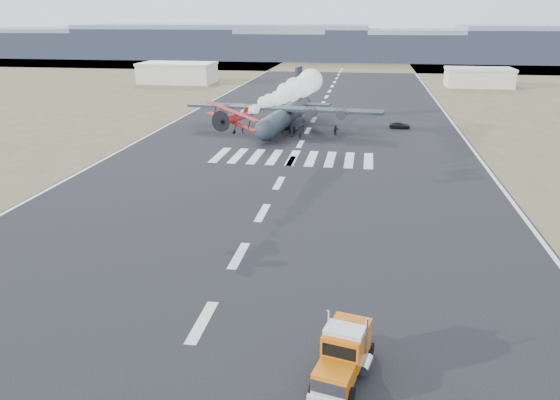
% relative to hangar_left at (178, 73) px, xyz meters
% --- Properties ---
extents(ground, '(500.00, 500.00, 0.00)m').
position_rel_hangar_left_xyz_m(ground, '(52.00, -145.00, -3.41)').
color(ground, black).
rests_on(ground, ground).
extents(scrub_far, '(500.00, 80.00, 0.00)m').
position_rel_hangar_left_xyz_m(scrub_far, '(52.00, 85.00, -3.41)').
color(scrub_far, brown).
rests_on(scrub_far, ground).
extents(runway_markings, '(60.00, 260.00, 0.01)m').
position_rel_hangar_left_xyz_m(runway_markings, '(52.00, -85.00, -3.40)').
color(runway_markings, silver).
rests_on(runway_markings, ground).
extents(ridge_seg_a, '(150.00, 50.00, 13.00)m').
position_rel_hangar_left_xyz_m(ridge_seg_a, '(-143.00, 115.00, 3.09)').
color(ridge_seg_a, slate).
rests_on(ridge_seg_a, ground).
extents(ridge_seg_b, '(150.00, 50.00, 15.00)m').
position_rel_hangar_left_xyz_m(ridge_seg_b, '(-78.00, 115.00, 4.09)').
color(ridge_seg_b, slate).
rests_on(ridge_seg_b, ground).
extents(ridge_seg_c, '(150.00, 50.00, 17.00)m').
position_rel_hangar_left_xyz_m(ridge_seg_c, '(-13.00, 115.00, 5.09)').
color(ridge_seg_c, slate).
rests_on(ridge_seg_c, ground).
extents(ridge_seg_d, '(150.00, 50.00, 13.00)m').
position_rel_hangar_left_xyz_m(ridge_seg_d, '(52.00, 115.00, 3.09)').
color(ridge_seg_d, slate).
rests_on(ridge_seg_d, ground).
extents(ridge_seg_e, '(150.00, 50.00, 15.00)m').
position_rel_hangar_left_xyz_m(ridge_seg_e, '(117.00, 115.00, 4.09)').
color(ridge_seg_e, slate).
rests_on(ridge_seg_e, ground).
extents(hangar_left, '(24.50, 14.50, 6.70)m').
position_rel_hangar_left_xyz_m(hangar_left, '(0.00, 0.00, 0.00)').
color(hangar_left, beige).
rests_on(hangar_left, ground).
extents(hangar_right, '(20.50, 12.50, 5.90)m').
position_rel_hangar_left_xyz_m(hangar_right, '(98.00, 5.00, -0.40)').
color(hangar_right, beige).
rests_on(hangar_right, ground).
extents(semi_truck, '(3.94, 7.87, 3.46)m').
position_rel_hangar_left_xyz_m(semi_truck, '(62.67, -149.67, -1.71)').
color(semi_truck, black).
rests_on(semi_truck, ground).
extents(aerobatic_biplane, '(6.72, 6.25, 3.46)m').
position_rel_hangar_left_xyz_m(aerobatic_biplane, '(47.65, -116.28, 6.66)').
color(aerobatic_biplane, '#A80B2A').
extents(smoke_trail, '(7.71, 36.57, 4.30)m').
position_rel_hangar_left_xyz_m(smoke_trail, '(52.18, -86.48, 6.92)').
color(smoke_trail, white).
extents(transport_aircraft, '(39.18, 32.18, 11.30)m').
position_rel_hangar_left_xyz_m(transport_aircraft, '(47.41, -71.65, -0.49)').
color(transport_aircraft, '#1D232B').
rests_on(transport_aircraft, ground).
extents(support_vehicle, '(4.28, 2.14, 1.16)m').
position_rel_hangar_left_xyz_m(support_vehicle, '(70.12, -67.64, -2.83)').
color(support_vehicle, black).
rests_on(support_vehicle, ground).
extents(crew_a, '(0.65, 0.72, 1.66)m').
position_rel_hangar_left_xyz_m(crew_a, '(49.64, -76.48, -2.58)').
color(crew_a, black).
rests_on(crew_a, ground).
extents(crew_b, '(0.75, 0.89, 1.56)m').
position_rel_hangar_left_xyz_m(crew_b, '(47.40, -76.71, -2.63)').
color(crew_b, black).
rests_on(crew_b, ground).
extents(crew_c, '(0.60, 1.19, 1.81)m').
position_rel_hangar_left_xyz_m(crew_c, '(51.51, -76.44, -2.50)').
color(crew_c, black).
rests_on(crew_c, ground).
extents(crew_d, '(1.01, 1.00, 1.61)m').
position_rel_hangar_left_xyz_m(crew_d, '(49.95, -78.01, -2.60)').
color(crew_d, black).
rests_on(crew_d, ground).
extents(crew_e, '(0.72, 0.97, 1.79)m').
position_rel_hangar_left_xyz_m(crew_e, '(49.67, -79.43, -2.51)').
color(crew_e, black).
rests_on(crew_e, ground).
extents(crew_f, '(1.36, 1.80, 1.88)m').
position_rel_hangar_left_xyz_m(crew_f, '(57.63, -76.23, -2.47)').
color(crew_f, black).
rests_on(crew_f, ground).
extents(crew_g, '(0.83, 0.84, 1.79)m').
position_rel_hangar_left_xyz_m(crew_g, '(51.42, -80.44, -2.51)').
color(crew_g, black).
rests_on(crew_g, ground).
extents(crew_h, '(0.74, 0.90, 1.60)m').
position_rel_hangar_left_xyz_m(crew_h, '(39.73, -76.69, -2.61)').
color(crew_h, black).
rests_on(crew_h, ground).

